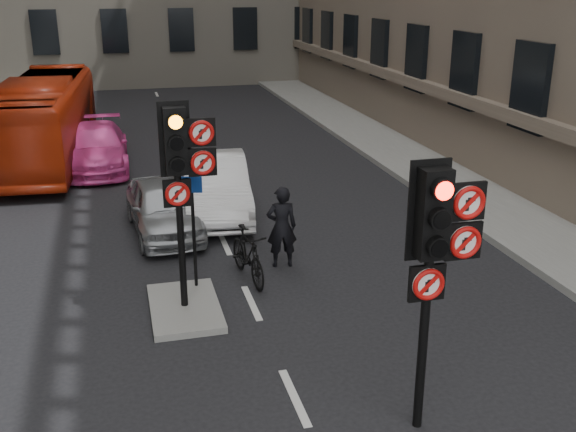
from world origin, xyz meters
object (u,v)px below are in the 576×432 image
car_silver (163,207)px  car_white (215,186)px  signal_near (437,242)px  car_pink (97,147)px  motorcyclist (282,227)px  info_sign (193,216)px  signal_far (182,163)px  motorcycle (248,255)px  bus_red (45,119)px

car_silver → car_white: size_ratio=0.82×
signal_near → car_white: bearing=98.5°
car_pink → motorcyclist: motorcyclist is taller
car_white → motorcyclist: motorcyclist is taller
car_white → info_sign: info_sign is taller
car_white → motorcyclist: bearing=-72.2°
signal_near → signal_far: (-2.60, 4.00, 0.12)m
info_sign → motorcyclist: bearing=36.0°
motorcycle → car_white: bearing=81.6°
motorcycle → info_sign: (-1.04, -0.27, 0.97)m
signal_near → car_pink: 14.95m
signal_near → car_pink: signal_near is taller
motorcycle → motorcyclist: (0.80, 0.51, 0.32)m
bus_red → motorcycle: (4.43, -10.62, -0.81)m
signal_far → car_white: size_ratio=0.81×
signal_far → motorcycle: (1.25, 1.01, -2.18)m
car_silver → car_white: car_white is taller
car_pink → car_white: bearing=-60.5°
motorcyclist → bus_red: bearing=-58.0°
car_pink → motorcyclist: (3.69, -8.70, 0.19)m
motorcyclist → info_sign: 2.10m
car_pink → bus_red: bus_red is taller
motorcyclist → info_sign: info_sign is taller
car_silver → signal_near: bearing=-76.0°
car_white → signal_near: bearing=-76.4°
signal_far → motorcycle: size_ratio=2.06×
signal_near → info_sign: 5.42m
signal_near → motorcycle: (-1.35, 5.01, -2.06)m
signal_near → motorcyclist: signal_near is taller
car_white → motorcyclist: (0.80, -3.56, 0.12)m
car_silver → motorcyclist: size_ratio=2.13×
car_pink → info_sign: bearing=-78.8°
car_pink → info_sign: 9.68m
bus_red → motorcycle: bearing=-63.4°
signal_far → motorcycle: 2.71m
bus_red → info_sign: size_ratio=4.48×
car_white → motorcycle: bearing=-84.9°
info_sign → signal_far: bearing=-93.0°
bus_red → motorcyclist: bearing=-58.7°
car_silver → bus_red: bus_red is taller
car_silver → motorcycle: size_ratio=2.08×
signal_far → info_sign: size_ratio=1.68×
car_white → bus_red: bearing=129.1°
car_silver → car_white: bearing=32.6°
info_sign → bus_red: bearing=120.4°
signal_far → info_sign: (0.21, 0.74, -1.21)m
signal_near → car_pink: bearing=106.6°
bus_red → info_sign: bus_red is taller
car_pink → bus_red: bearing=137.4°
car_white → car_pink: 5.89m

